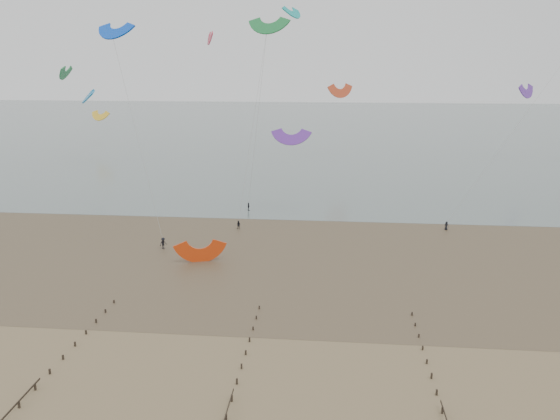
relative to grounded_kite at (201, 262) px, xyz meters
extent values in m
plane|color=brown|center=(6.75, -27.08, 0.00)|extent=(500.00, 500.00, 0.00)
plane|color=#475654|center=(6.75, 172.92, 0.03)|extent=(500.00, 500.00, 0.00)
plane|color=#473A28|center=(6.75, 7.92, 0.01)|extent=(500.00, 500.00, 0.00)
ellipsoid|color=slate|center=(-11.25, -5.08, 0.01)|extent=(23.60, 14.36, 0.01)
ellipsoid|color=slate|center=(18.75, 10.92, 0.01)|extent=(33.64, 18.32, 0.01)
ellipsoid|color=slate|center=(51.75, 2.92, 0.01)|extent=(19.65, 13.67, 0.01)
ellipsoid|color=slate|center=(-33.25, 12.92, 0.01)|extent=(26.95, 14.22, 0.01)
cube|color=black|center=(-7.25, -36.13, 0.29)|extent=(0.16, 0.16, 0.68)
cube|color=black|center=(-7.25, -33.50, 0.28)|extent=(0.16, 0.16, 0.65)
cube|color=black|center=(-7.25, -30.87, 0.26)|extent=(0.16, 0.16, 0.62)
cube|color=black|center=(-7.25, -28.24, 0.25)|extent=(0.16, 0.16, 0.59)
cube|color=black|center=(-7.25, -25.60, 0.23)|extent=(0.16, 0.16, 0.57)
cube|color=black|center=(-7.25, -22.97, 0.22)|extent=(0.16, 0.16, 0.54)
cube|color=black|center=(-7.25, -20.34, 0.20)|extent=(0.16, 0.16, 0.51)
cube|color=black|center=(-7.25, -17.71, 0.19)|extent=(0.16, 0.16, 0.48)
cube|color=black|center=(-7.25, -15.08, 0.17)|extent=(0.16, 0.16, 0.45)
cube|color=black|center=(10.75, -36.13, 0.29)|extent=(0.16, 0.16, 0.68)
cube|color=black|center=(10.75, -33.50, 0.28)|extent=(0.16, 0.16, 0.65)
cube|color=black|center=(10.75, -30.87, 0.26)|extent=(0.16, 0.16, 0.62)
cube|color=black|center=(10.75, -28.24, 0.25)|extent=(0.16, 0.16, 0.59)
cube|color=black|center=(10.75, -25.60, 0.23)|extent=(0.16, 0.16, 0.57)
cube|color=black|center=(10.75, -22.97, 0.22)|extent=(0.16, 0.16, 0.54)
cube|color=black|center=(10.75, -20.34, 0.20)|extent=(0.16, 0.16, 0.51)
cube|color=black|center=(10.75, -17.71, 0.19)|extent=(0.16, 0.16, 0.48)
cube|color=black|center=(10.75, -15.08, 0.17)|extent=(0.16, 0.16, 0.45)
cube|color=black|center=(28.75, -33.50, 0.28)|extent=(0.16, 0.16, 0.65)
cube|color=black|center=(28.75, -30.87, 0.26)|extent=(0.16, 0.16, 0.62)
cube|color=black|center=(28.75, -28.24, 0.25)|extent=(0.16, 0.16, 0.59)
cube|color=black|center=(28.75, -25.60, 0.23)|extent=(0.16, 0.16, 0.57)
cube|color=black|center=(28.75, -22.97, 0.22)|extent=(0.16, 0.16, 0.54)
cube|color=black|center=(28.75, -20.34, 0.20)|extent=(0.16, 0.16, 0.51)
cube|color=black|center=(28.75, -17.71, 0.19)|extent=(0.16, 0.16, 0.48)
cube|color=black|center=(28.75, -15.08, 0.17)|extent=(0.16, 0.16, 0.45)
imported|color=black|center=(2.89, 16.63, 0.75)|extent=(0.84, 0.73, 1.50)
imported|color=black|center=(39.37, 19.56, 0.77)|extent=(0.89, 0.84, 1.54)
imported|color=black|center=(-7.20, 5.05, 0.93)|extent=(1.31, 1.37, 1.86)
imported|color=black|center=(2.82, 28.83, 0.83)|extent=(0.41, 0.97, 1.66)
camera|label=1|loc=(18.85, -74.45, 28.77)|focal=35.00mm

